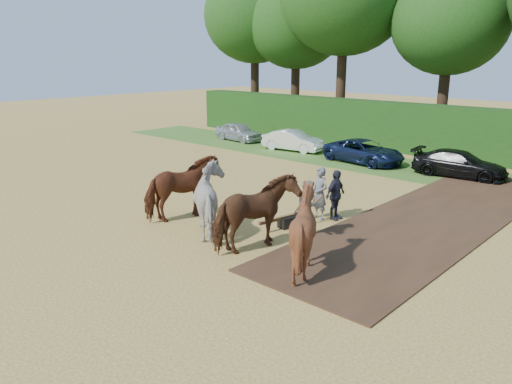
{
  "coord_description": "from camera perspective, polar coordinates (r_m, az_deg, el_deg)",
  "views": [
    {
      "loc": [
        8.55,
        -10.45,
        5.85
      ],
      "look_at": [
        -2.41,
        1.45,
        1.4
      ],
      "focal_mm": 35.0,
      "sensor_mm": 36.0,
      "label": 1
    }
  ],
  "objects": [
    {
      "name": "spectator_near",
      "position": [
        16.4,
        6.03,
        -2.0
      ],
      "size": [
        1.0,
        1.13,
        1.95
      ],
      "primitive_type": "imported",
      "rotation": [
        0.0,
        0.0,
        1.24
      ],
      "color": "#C0AD97",
      "rests_on": "ground"
    },
    {
      "name": "grass_verge",
      "position": [
        26.55,
        22.77,
        1.48
      ],
      "size": [
        50.0,
        5.0,
        0.03
      ],
      "primitive_type": "cube",
      "color": "#38601E",
      "rests_on": "ground"
    },
    {
      "name": "earth_strip",
      "position": [
        19.7,
        19.71,
        -2.74
      ],
      "size": [
        4.5,
        17.0,
        0.05
      ],
      "primitive_type": "cube",
      "color": "#472D1C",
      "rests_on": "ground"
    },
    {
      "name": "parked_cars",
      "position": [
        27.32,
        17.94,
        3.69
      ],
      "size": [
        30.11,
        2.89,
        1.4
      ],
      "color": "silver",
      "rests_on": "ground"
    },
    {
      "name": "hedgerow",
      "position": [
        30.5,
        26.03,
        5.63
      ],
      "size": [
        46.0,
        1.6,
        3.0
      ],
      "primitive_type": "cube",
      "color": "#14380F",
      "rests_on": "ground"
    },
    {
      "name": "spectator_far",
      "position": [
        18.39,
        9.07,
        -0.34
      ],
      "size": [
        0.46,
        1.09,
        1.85
      ],
      "primitive_type": "imported",
      "rotation": [
        0.0,
        0.0,
        1.58
      ],
      "color": "#23232F",
      "rests_on": "ground"
    },
    {
      "name": "ground",
      "position": [
        14.71,
        3.11,
        -8.07
      ],
      "size": [
        120.0,
        120.0,
        0.0
      ],
      "primitive_type": "plane",
      "color": "gold",
      "rests_on": "ground"
    },
    {
      "name": "plough_team",
      "position": [
        15.99,
        -2.14,
        -1.68
      ],
      "size": [
        7.99,
        5.56,
        2.34
      ],
      "color": "#632D18",
      "rests_on": "ground"
    }
  ]
}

